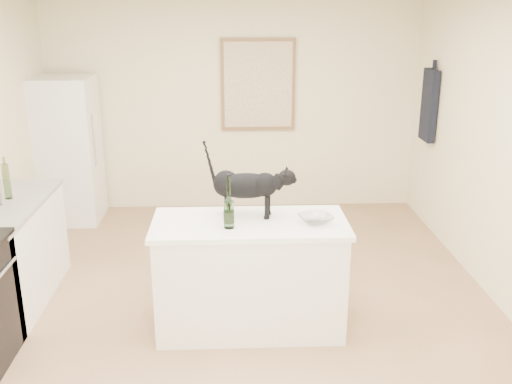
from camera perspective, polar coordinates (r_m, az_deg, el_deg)
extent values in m
plane|color=#AC7C5B|center=(5.02, -1.82, -11.74)|extent=(5.50, 5.50, 0.00)
plane|color=beige|center=(7.21, -2.22, 8.49)|extent=(4.50, 0.00, 4.50)
cube|color=white|center=(4.64, -0.60, -8.33)|extent=(1.44, 0.67, 0.86)
cube|color=white|center=(4.46, -0.61, -3.14)|extent=(1.50, 0.70, 0.04)
cube|color=white|center=(5.44, -23.03, -5.75)|extent=(0.60, 1.40, 0.86)
cube|color=gray|center=(5.29, -23.62, -1.27)|extent=(0.62, 1.44, 0.04)
cube|color=white|center=(7.17, -17.98, 3.90)|extent=(0.68, 0.68, 1.70)
cube|color=brown|center=(7.15, 0.21, 10.46)|extent=(0.90, 0.03, 1.10)
cube|color=beige|center=(7.13, 0.22, 10.44)|extent=(0.82, 0.00, 1.02)
cube|color=black|center=(6.87, 16.60, 8.14)|extent=(0.08, 0.34, 0.80)
cylinder|color=#2A5C24|center=(4.27, -2.69, -1.26)|extent=(0.09, 0.09, 0.36)
imported|color=silver|center=(4.44, 5.86, -2.66)|extent=(0.32, 0.32, 0.06)
cube|color=white|center=(7.01, -15.51, 6.78)|extent=(0.03, 0.12, 0.15)
cylinder|color=#2A4F1A|center=(5.36, -23.24, 0.96)|extent=(0.06, 0.06, 0.31)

